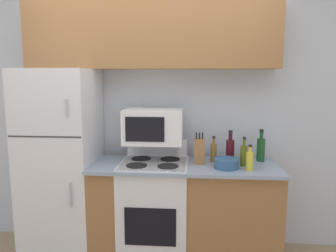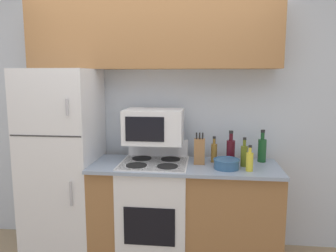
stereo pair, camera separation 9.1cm
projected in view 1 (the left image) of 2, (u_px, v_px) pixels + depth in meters
wall_back at (154, 119)px, 3.33m from camera, size 8.00×0.05×2.55m
lower_cabinets at (184, 212)px, 3.03m from camera, size 1.68×0.61×0.92m
refrigerator at (62, 164)px, 3.10m from camera, size 0.66×0.67×1.77m
upper_cabinets at (151, 33)px, 3.03m from camera, size 2.34×0.30×0.67m
stove at (154, 209)px, 3.04m from camera, size 0.61×0.59×1.09m
microwave at (154, 126)px, 3.01m from camera, size 0.53×0.38×0.31m
knife_block at (199, 151)px, 2.96m from camera, size 0.10×0.09×0.29m
bowl at (227, 163)px, 2.82m from camera, size 0.23×0.23×0.09m
bottle_cooking_spray at (250, 160)px, 2.75m from camera, size 0.06×0.06×0.22m
bottle_vinegar at (213, 152)px, 3.03m from camera, size 0.06×0.06×0.24m
bottle_olive_oil at (244, 154)px, 2.89m from camera, size 0.06×0.06×0.26m
bottle_soy_sauce at (229, 152)px, 3.10m from camera, size 0.05×0.05×0.18m
bottle_wine_red at (230, 150)px, 3.00m from camera, size 0.08×0.08×0.30m
bottle_wine_green at (261, 149)px, 3.05m from camera, size 0.08×0.08×0.30m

